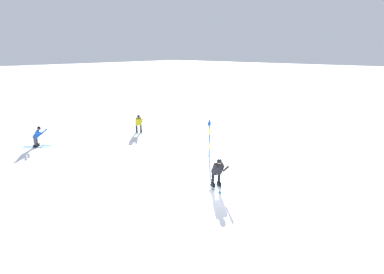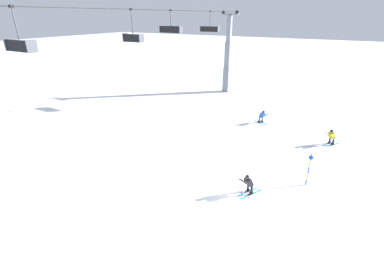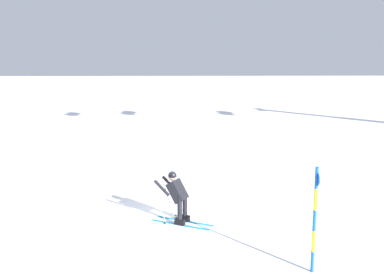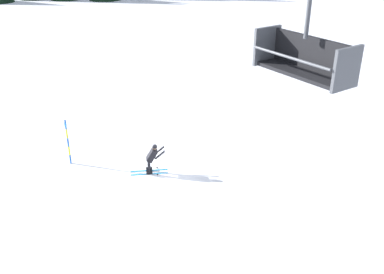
# 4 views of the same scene
# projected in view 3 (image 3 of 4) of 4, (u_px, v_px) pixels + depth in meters

# --- Properties ---
(ground_plane) EXTENTS (260.00, 260.00, 0.00)m
(ground_plane) POSITION_uv_depth(u_px,v_px,m) (166.00, 215.00, 12.59)
(ground_plane) COLOR white
(skier_carving_main) EXTENTS (1.73, 1.25, 1.57)m
(skier_carving_main) POSITION_uv_depth(u_px,v_px,m) (177.00, 194.00, 11.88)
(skier_carving_main) COLOR #198CCC
(skier_carving_main) RESTS_ON ground_plane
(trail_marker_pole) EXTENTS (0.07, 0.28, 2.29)m
(trail_marker_pole) POSITION_uv_depth(u_px,v_px,m) (315.00, 217.00, 8.97)
(trail_marker_pole) COLOR blue
(trail_marker_pole) RESTS_ON ground_plane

